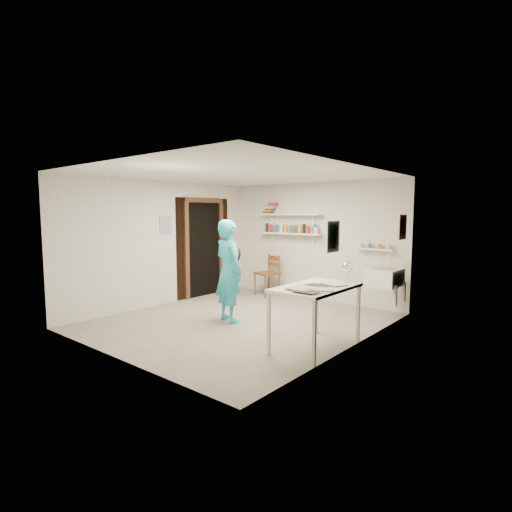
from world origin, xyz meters
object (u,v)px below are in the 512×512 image
Objects in this scene: work_table at (316,317)px; desk_lamp at (348,267)px; wooden_chair at (267,273)px; man at (229,271)px; wall_clock at (235,253)px; belfast_sink at (385,277)px.

desk_lamp is (0.20, 0.50, 0.63)m from work_table.
man is at bearing -52.01° from wooden_chair.
wall_clock is 2.05m from wooden_chair.
desk_lamp is (0.09, -1.55, 0.35)m from belfast_sink.
wooden_chair is (-0.72, 1.81, -0.63)m from wall_clock.
wall_clock is at bearing -51.29° from wooden_chair.
work_table is at bearing -24.26° from wooden_chair.
wall_clock reaches higher than work_table.
work_table is (1.79, -0.22, -0.42)m from man.
man reaches higher than wooden_chair.
belfast_sink reaches higher than work_table.
man is (-1.90, -1.83, 0.14)m from belfast_sink.
belfast_sink is 0.48× the size of work_table.
wall_clock is (-0.06, 0.21, 0.28)m from man.
man is at bearing -60.59° from wall_clock.
wall_clock is 0.24× the size of work_table.
belfast_sink is 2.69m from wooden_chair.
man is 5.56× the size of wall_clock.
work_table is at bearing -93.07° from belfast_sink.
desk_lamp reaches higher than work_table.
man reaches higher than belfast_sink.
wooden_chair is at bearing 147.75° from desk_lamp.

